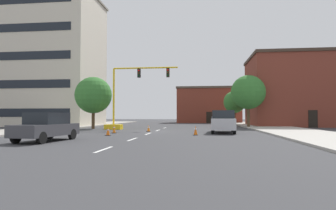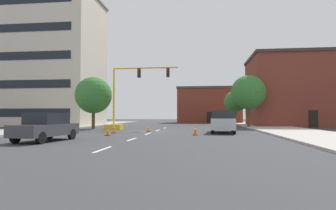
{
  "view_description": "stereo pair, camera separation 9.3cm",
  "coord_description": "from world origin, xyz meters",
  "px_view_note": "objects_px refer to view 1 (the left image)",
  "views": [
    {
      "loc": [
        4.47,
        -26.74,
        1.59
      ],
      "look_at": [
        0.99,
        3.04,
        2.64
      ],
      "focal_mm": 30.43,
      "sensor_mm": 36.0,
      "label": 1
    },
    {
      "loc": [
        4.56,
        -26.73,
        1.59
      ],
      "look_at": [
        0.99,
        3.04,
        2.64
      ],
      "focal_mm": 30.43,
      "sensor_mm": 36.0,
      "label": 2
    }
  ],
  "objects_px": {
    "traffic_cone_roadside_b": "(108,131)",
    "traffic_cone_roadside_c": "(196,130)",
    "pickup_truck_silver": "(223,122)",
    "traffic_cone_roadside_d": "(149,128)",
    "tree_right_mid": "(248,92)",
    "tree_right_far": "(235,102)",
    "sedan_dark_gray_near_left": "(47,127)",
    "tree_left_near": "(93,95)",
    "traffic_cone_roadside_a": "(114,129)",
    "traffic_signal_gantry": "(122,110)"
  },
  "relations": [
    {
      "from": "traffic_cone_roadside_b",
      "to": "traffic_cone_roadside_c",
      "type": "distance_m",
      "value": 6.83
    },
    {
      "from": "pickup_truck_silver",
      "to": "traffic_cone_roadside_d",
      "type": "relative_size",
      "value": 8.77
    },
    {
      "from": "tree_right_mid",
      "to": "tree_right_far",
      "type": "height_order",
      "value": "tree_right_mid"
    },
    {
      "from": "sedan_dark_gray_near_left",
      "to": "traffic_cone_roadside_c",
      "type": "relative_size",
      "value": 6.08
    },
    {
      "from": "tree_right_far",
      "to": "traffic_cone_roadside_c",
      "type": "distance_m",
      "value": 26.76
    },
    {
      "from": "pickup_truck_silver",
      "to": "sedan_dark_gray_near_left",
      "type": "xyz_separation_m",
      "value": [
        -11.28,
        -9.55,
        -0.09
      ]
    },
    {
      "from": "tree_right_mid",
      "to": "tree_left_near",
      "type": "xyz_separation_m",
      "value": [
        -18.17,
        -5.07,
        -0.57
      ]
    },
    {
      "from": "tree_left_near",
      "to": "traffic_cone_roadside_c",
      "type": "height_order",
      "value": "tree_left_near"
    },
    {
      "from": "tree_left_near",
      "to": "sedan_dark_gray_near_left",
      "type": "height_order",
      "value": "tree_left_near"
    },
    {
      "from": "sedan_dark_gray_near_left",
      "to": "tree_right_mid",
      "type": "bearing_deg",
      "value": 53.02
    },
    {
      "from": "tree_right_mid",
      "to": "traffic_cone_roadside_d",
      "type": "height_order",
      "value": "tree_right_mid"
    },
    {
      "from": "tree_right_mid",
      "to": "tree_right_far",
      "type": "relative_size",
      "value": 1.18
    },
    {
      "from": "tree_left_near",
      "to": "traffic_cone_roadside_a",
      "type": "bearing_deg",
      "value": -56.72
    },
    {
      "from": "traffic_signal_gantry",
      "to": "tree_right_far",
      "type": "bearing_deg",
      "value": 51.58
    },
    {
      "from": "traffic_cone_roadside_c",
      "to": "pickup_truck_silver",
      "type": "bearing_deg",
      "value": 54.43
    },
    {
      "from": "tree_left_near",
      "to": "traffic_cone_roadside_b",
      "type": "relative_size",
      "value": 8.69
    },
    {
      "from": "sedan_dark_gray_near_left",
      "to": "traffic_cone_roadside_a",
      "type": "xyz_separation_m",
      "value": [
        1.75,
        7.88,
        -0.51
      ]
    },
    {
      "from": "traffic_signal_gantry",
      "to": "pickup_truck_silver",
      "type": "bearing_deg",
      "value": -23.63
    },
    {
      "from": "traffic_signal_gantry",
      "to": "traffic_cone_roadside_c",
      "type": "height_order",
      "value": "traffic_signal_gantry"
    },
    {
      "from": "traffic_cone_roadside_a",
      "to": "traffic_cone_roadside_d",
      "type": "bearing_deg",
      "value": 45.75
    },
    {
      "from": "traffic_cone_roadside_d",
      "to": "sedan_dark_gray_near_left",
      "type": "bearing_deg",
      "value": -112.35
    },
    {
      "from": "traffic_cone_roadside_c",
      "to": "sedan_dark_gray_near_left",
      "type": "bearing_deg",
      "value": -145.07
    },
    {
      "from": "traffic_cone_roadside_a",
      "to": "tree_right_far",
      "type": "bearing_deg",
      "value": 61.54
    },
    {
      "from": "tree_right_far",
      "to": "traffic_cone_roadside_a",
      "type": "xyz_separation_m",
      "value": [
        -13.12,
        -24.2,
        -3.36
      ]
    },
    {
      "from": "traffic_signal_gantry",
      "to": "pickup_truck_silver",
      "type": "height_order",
      "value": "traffic_signal_gantry"
    },
    {
      "from": "pickup_truck_silver",
      "to": "sedan_dark_gray_near_left",
      "type": "height_order",
      "value": "pickup_truck_silver"
    },
    {
      "from": "tree_left_near",
      "to": "traffic_cone_roadside_c",
      "type": "distance_m",
      "value": 15.24
    },
    {
      "from": "tree_right_far",
      "to": "traffic_cone_roadside_b",
      "type": "relative_size",
      "value": 8.14
    },
    {
      "from": "sedan_dark_gray_near_left",
      "to": "traffic_cone_roadside_a",
      "type": "height_order",
      "value": "sedan_dark_gray_near_left"
    },
    {
      "from": "tree_right_far",
      "to": "traffic_cone_roadside_c",
      "type": "bearing_deg",
      "value": -103.03
    },
    {
      "from": "tree_right_mid",
      "to": "traffic_cone_roadside_b",
      "type": "relative_size",
      "value": 9.58
    },
    {
      "from": "tree_right_mid",
      "to": "traffic_cone_roadside_b",
      "type": "bearing_deg",
      "value": -130.71
    },
    {
      "from": "traffic_cone_roadside_a",
      "to": "traffic_cone_roadside_b",
      "type": "relative_size",
      "value": 1.12
    },
    {
      "from": "tree_right_far",
      "to": "traffic_cone_roadside_d",
      "type": "relative_size",
      "value": 8.89
    },
    {
      "from": "tree_left_near",
      "to": "traffic_cone_roadside_d",
      "type": "height_order",
      "value": "tree_left_near"
    },
    {
      "from": "tree_right_mid",
      "to": "sedan_dark_gray_near_left",
      "type": "xyz_separation_m",
      "value": [
        -15.19,
        -20.17,
        -3.55
      ]
    },
    {
      "from": "tree_left_near",
      "to": "sedan_dark_gray_near_left",
      "type": "bearing_deg",
      "value": -78.81
    },
    {
      "from": "tree_right_far",
      "to": "pickup_truck_silver",
      "type": "xyz_separation_m",
      "value": [
        -3.59,
        -22.52,
        -2.76
      ]
    },
    {
      "from": "tree_right_far",
      "to": "tree_right_mid",
      "type": "bearing_deg",
      "value": -88.48
    },
    {
      "from": "tree_right_far",
      "to": "sedan_dark_gray_near_left",
      "type": "distance_m",
      "value": 35.47
    },
    {
      "from": "tree_left_near",
      "to": "traffic_cone_roadside_b",
      "type": "height_order",
      "value": "tree_left_near"
    },
    {
      "from": "traffic_cone_roadside_a",
      "to": "traffic_cone_roadside_c",
      "type": "relative_size",
      "value": 1.0
    },
    {
      "from": "pickup_truck_silver",
      "to": "tree_left_near",
      "type": "bearing_deg",
      "value": 158.75
    },
    {
      "from": "pickup_truck_silver",
      "to": "sedan_dark_gray_near_left",
      "type": "relative_size",
      "value": 1.18
    },
    {
      "from": "traffic_cone_roadside_a",
      "to": "traffic_signal_gantry",
      "type": "bearing_deg",
      "value": 99.61
    },
    {
      "from": "tree_right_far",
      "to": "sedan_dark_gray_near_left",
      "type": "bearing_deg",
      "value": -114.87
    },
    {
      "from": "traffic_signal_gantry",
      "to": "traffic_cone_roadside_c",
      "type": "xyz_separation_m",
      "value": [
        8.2,
        -7.98,
        -1.8
      ]
    },
    {
      "from": "traffic_signal_gantry",
      "to": "traffic_cone_roadside_d",
      "type": "distance_m",
      "value": 5.5
    },
    {
      "from": "tree_right_far",
      "to": "pickup_truck_silver",
      "type": "height_order",
      "value": "tree_right_far"
    },
    {
      "from": "pickup_truck_silver",
      "to": "traffic_cone_roadside_c",
      "type": "xyz_separation_m",
      "value": [
        -2.39,
        -3.35,
        -0.6
      ]
    }
  ]
}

